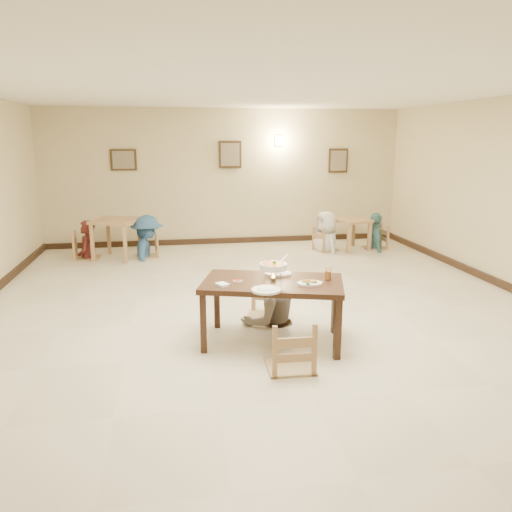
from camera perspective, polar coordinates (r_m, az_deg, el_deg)
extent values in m
plane|color=beige|center=(6.75, 1.36, -7.00)|extent=(10.00, 10.00, 0.00)
plane|color=white|center=(6.37, 1.52, 19.24)|extent=(10.00, 10.00, 0.00)
plane|color=beige|center=(11.31, -3.48, 8.97)|extent=(10.00, 0.00, 10.00)
cube|color=black|center=(11.48, -3.36, 1.77)|extent=(8.00, 0.06, 0.12)
cube|color=#362515|center=(11.23, -14.91, 10.57)|extent=(0.55, 0.03, 0.45)
cube|color=gray|center=(11.21, -14.92, 10.57)|extent=(0.45, 0.01, 0.37)
cube|color=#362515|center=(11.26, -2.97, 11.51)|extent=(0.50, 0.03, 0.60)
cube|color=gray|center=(11.24, -2.96, 11.50)|extent=(0.41, 0.01, 0.49)
cube|color=#362515|center=(11.82, 9.38, 10.70)|extent=(0.45, 0.03, 0.55)
cube|color=gray|center=(11.80, 9.41, 10.70)|extent=(0.37, 0.01, 0.45)
cube|color=#FFD88C|center=(11.43, 2.63, 13.04)|extent=(0.16, 0.05, 0.22)
cube|color=#361F14|center=(5.73, 1.91, -3.16)|extent=(1.78, 1.31, 0.06)
cube|color=#361F14|center=(5.59, -6.05, -7.68)|extent=(0.07, 0.07, 0.69)
cube|color=#361F14|center=(5.47, 9.31, -8.27)|extent=(0.07, 0.07, 0.69)
cube|color=#361F14|center=(6.31, -4.51, -5.20)|extent=(0.07, 0.07, 0.69)
cube|color=#361F14|center=(6.20, 9.01, -5.66)|extent=(0.07, 0.07, 0.69)
cube|color=tan|center=(6.54, 1.11, -3.06)|extent=(0.51, 0.51, 0.06)
cube|color=tan|center=(5.17, 3.96, -7.83)|extent=(0.49, 0.49, 0.05)
imported|color=gray|center=(6.36, 1.63, -0.44)|extent=(0.96, 0.84, 1.66)
torus|color=silver|center=(5.72, 2.00, -1.54)|extent=(0.24, 0.24, 0.01)
cylinder|color=silver|center=(5.75, 1.99, -2.62)|extent=(0.06, 0.06, 0.04)
cone|color=#FFA526|center=(5.73, 1.99, -2.17)|extent=(0.04, 0.04, 0.06)
cylinder|color=white|center=(5.71, 2.00, -1.20)|extent=(0.31, 0.31, 0.07)
cylinder|color=#AE6125|center=(5.70, 2.00, -0.89)|extent=(0.27, 0.27, 0.02)
sphere|color=#2D7223|center=(5.69, 2.12, -0.73)|extent=(0.04, 0.04, 0.04)
cylinder|color=silver|center=(5.77, 3.05, -0.42)|extent=(0.14, 0.09, 0.10)
cylinder|color=silver|center=(5.80, 2.81, -1.98)|extent=(0.01, 0.01, 0.14)
cylinder|color=silver|center=(5.77, 0.95, -2.07)|extent=(0.01, 0.01, 0.14)
cylinder|color=silver|center=(5.63, 2.22, -2.46)|extent=(0.01, 0.01, 0.14)
cylinder|color=white|center=(5.99, 2.57, -2.03)|extent=(0.32, 0.32, 0.02)
ellipsoid|color=white|center=(5.99, 2.57, -1.96)|extent=(0.21, 0.17, 0.07)
cylinder|color=white|center=(5.34, 1.17, -3.92)|extent=(0.32, 0.32, 0.02)
ellipsoid|color=white|center=(5.34, 1.17, -3.84)|extent=(0.21, 0.18, 0.07)
cylinder|color=white|center=(5.61, 6.18, -3.14)|extent=(0.28, 0.28, 0.02)
sphere|color=#2D7223|center=(5.52, 5.97, -3.12)|extent=(0.05, 0.05, 0.05)
cylinder|color=white|center=(5.69, -2.12, -2.88)|extent=(0.11, 0.11, 0.02)
cylinder|color=#A3140C|center=(5.69, -2.13, -2.80)|extent=(0.08, 0.08, 0.01)
cube|color=white|center=(5.55, -3.87, -3.28)|extent=(0.16, 0.18, 0.03)
cube|color=silver|center=(5.62, -3.48, -3.09)|extent=(0.07, 0.15, 0.01)
cube|color=silver|center=(5.62, -3.20, -3.08)|extent=(0.07, 0.15, 0.01)
cylinder|color=white|center=(5.79, 8.25, -2.08)|extent=(0.07, 0.07, 0.14)
cylinder|color=#C56109|center=(5.80, 8.24, -2.21)|extent=(0.06, 0.06, 0.10)
cube|color=tan|center=(10.23, -15.78, 3.92)|extent=(1.03, 1.03, 0.06)
cube|color=tan|center=(10.16, -18.19, 1.41)|extent=(0.07, 0.07, 0.74)
cube|color=tan|center=(9.85, -14.72, 1.28)|extent=(0.07, 0.07, 0.74)
cube|color=tan|center=(10.74, -16.48, 2.14)|extent=(0.07, 0.07, 0.74)
cube|color=tan|center=(10.46, -13.16, 2.05)|extent=(0.07, 0.07, 0.74)
cube|color=tan|center=(10.87, 10.89, 4.01)|extent=(0.84, 0.84, 0.06)
cube|color=tan|center=(10.55, 10.58, 1.91)|extent=(0.07, 0.07, 0.61)
cube|color=tan|center=(10.90, 12.83, 2.15)|extent=(0.07, 0.07, 0.61)
cube|color=tan|center=(10.98, 8.81, 2.41)|extent=(0.07, 0.07, 0.61)
cube|color=tan|center=(11.31, 11.03, 2.64)|extent=(0.07, 0.07, 0.61)
cube|color=tan|center=(10.43, -18.87, 2.27)|extent=(0.49, 0.49, 0.05)
cube|color=tan|center=(10.28, -12.35, 2.08)|extent=(0.41, 0.41, 0.04)
cube|color=tan|center=(10.76, 8.01, 2.86)|extent=(0.43, 0.43, 0.05)
cube|color=tan|center=(11.12, 13.51, 3.12)|extent=(0.46, 0.46, 0.05)
imported|color=#571F1F|center=(10.38, -18.99, 3.86)|extent=(0.38, 0.57, 1.55)
imported|color=teal|center=(10.21, -12.48, 4.58)|extent=(0.67, 1.12, 1.71)
imported|color=silver|center=(10.69, 8.09, 5.11)|extent=(0.70, 0.93, 1.70)
imported|color=teal|center=(11.07, 13.60, 4.83)|extent=(0.53, 0.97, 1.58)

